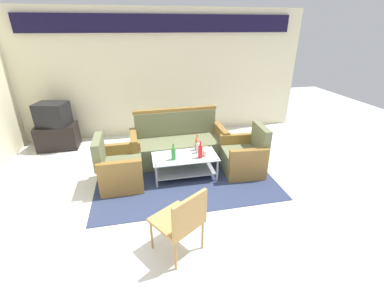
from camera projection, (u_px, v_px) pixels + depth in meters
The scene contains 15 objects.
ground_plane at pixel (192, 206), 3.79m from camera, with size 14.00×14.00×0.00m, color white.
wall_back at pixel (165, 71), 5.89m from camera, with size 6.52×0.19×2.80m.
rug at pixel (184, 175), 4.56m from camera, with size 2.99×2.09×0.01m, color #2D3856.
couch at pixel (179, 144), 5.00m from camera, with size 1.82×0.79×0.96m.
armchair_left at pixel (119, 169), 4.20m from camera, with size 0.71×0.76×0.85m.
armchair_right at pixel (244, 157), 4.59m from camera, with size 0.74×0.80×0.85m.
coffee_table at pixel (185, 163), 4.43m from camera, with size 1.10×0.60×0.40m.
bottle_clear at pixel (198, 148), 4.43m from camera, with size 0.06×0.06×0.26m.
bottle_orange at pixel (197, 144), 4.52m from camera, with size 0.07×0.07×0.30m.
bottle_green at pixel (174, 154), 4.19m from camera, with size 0.07×0.07×0.29m.
bottle_red at pixel (200, 152), 4.25m from camera, with size 0.07×0.07×0.29m.
cup at pixel (205, 153), 4.34m from camera, with size 0.08×0.08×0.10m, color silver.
tv_stand at pixel (58, 137), 5.50m from camera, with size 0.80×0.50×0.52m, color black.
television at pixel (53, 114), 5.30m from camera, with size 0.69×0.58×0.48m.
wicker_chair at pixel (182, 219), 2.81m from camera, with size 0.66×0.66×0.84m.
Camera 1 is at (-0.62, -3.00, 2.41)m, focal length 24.02 mm.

